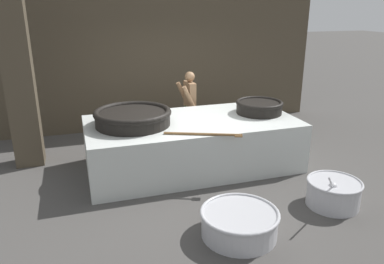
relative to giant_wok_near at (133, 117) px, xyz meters
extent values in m
plane|color=#474442|center=(1.03, -0.05, -1.01)|extent=(60.00, 60.00, 0.00)
cube|color=#4C4233|center=(1.03, 2.61, 0.87)|extent=(7.83, 0.24, 3.77)
cube|color=#4C4233|center=(-1.78, 1.01, 0.87)|extent=(0.47, 0.47, 3.77)
cube|color=silver|center=(1.03, -0.05, -0.58)|extent=(3.67, 1.82, 0.87)
cylinder|color=black|center=(0.00, 0.00, -0.04)|extent=(1.25, 1.25, 0.22)
torus|color=black|center=(0.00, 0.00, 0.07)|extent=(1.30, 1.30, 0.10)
cylinder|color=black|center=(2.36, 0.01, -0.04)|extent=(0.84, 0.84, 0.20)
torus|color=black|center=(2.36, 0.01, 0.06)|extent=(0.87, 0.87, 0.07)
cylinder|color=brown|center=(0.94, -0.86, -0.12)|extent=(1.14, 0.50, 0.04)
cube|color=brown|center=(1.45, -1.07, -0.13)|extent=(0.15, 0.14, 0.02)
cylinder|color=#9E7551|center=(1.41, 1.22, -0.65)|extent=(0.11, 0.11, 0.73)
cylinder|color=#9E7551|center=(1.41, 1.38, -0.65)|extent=(0.11, 0.11, 0.73)
cube|color=#4C663F|center=(1.41, 1.30, -0.50)|extent=(0.18, 0.22, 0.48)
cube|color=#9E7551|center=(1.41, 1.30, -0.01)|extent=(0.15, 0.44, 0.54)
cylinder|color=#9E7551|center=(1.32, 1.08, -0.02)|extent=(0.30, 0.09, 0.50)
cylinder|color=#9E7551|center=(1.32, 1.52, -0.02)|extent=(0.30, 0.09, 0.50)
sphere|color=#9E7551|center=(1.41, 1.30, 0.37)|extent=(0.21, 0.21, 0.21)
cylinder|color=#B7B7BC|center=(2.55, -2.03, -0.82)|extent=(0.75, 0.75, 0.38)
torus|color=#B7B7BC|center=(2.55, -2.03, -0.64)|extent=(0.79, 0.79, 0.04)
cylinder|color=orange|center=(2.55, -2.03, -0.74)|extent=(0.66, 0.66, 0.09)
cylinder|color=orange|center=(2.33, -1.97, -0.68)|extent=(0.05, 0.05, 0.03)
cylinder|color=orange|center=(2.70, -1.95, -0.68)|extent=(0.06, 0.05, 0.03)
cylinder|color=orange|center=(2.58, -2.00, -0.68)|extent=(0.05, 0.05, 0.03)
cylinder|color=orange|center=(2.69, -2.16, -0.68)|extent=(0.04, 0.04, 0.03)
cylinder|color=orange|center=(2.71, -2.12, -0.68)|extent=(0.04, 0.04, 0.03)
cylinder|color=orange|center=(2.69, -1.85, -0.68)|extent=(0.04, 0.04, 0.03)
cylinder|color=orange|center=(2.56, -1.83, -0.67)|extent=(0.06, 0.06, 0.04)
cylinder|color=orange|center=(2.51, -2.21, -0.68)|extent=(0.05, 0.05, 0.03)
cylinder|color=orange|center=(2.42, -1.80, -0.68)|extent=(0.05, 0.07, 0.03)
sphere|color=#B7B7BC|center=(2.45, -2.12, -0.66)|extent=(0.13, 0.13, 0.13)
cylinder|color=#B7B7BC|center=(2.27, -2.28, -0.49)|extent=(0.39, 0.36, 0.36)
cylinder|color=#B7B7BC|center=(0.93, -2.30, -0.85)|extent=(0.96, 0.96, 0.32)
torus|color=#B7B7BC|center=(0.93, -2.30, -0.69)|extent=(1.01, 1.01, 0.05)
cylinder|color=tan|center=(0.93, -2.30, -0.78)|extent=(0.84, 0.84, 0.08)
camera|label=1|loc=(-0.89, -6.02, 1.78)|focal=35.00mm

